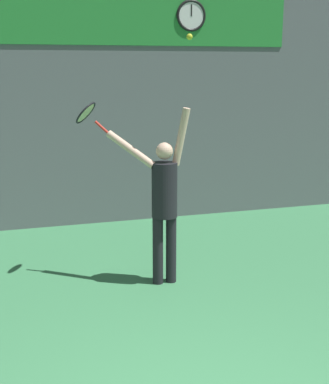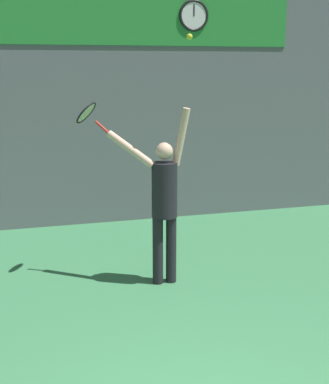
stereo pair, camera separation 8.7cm
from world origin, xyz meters
The scene contains 6 objects.
back_wall centered at (0.00, 6.04, 2.50)m, with size 18.00×0.10×5.00m.
sponsor_banner centered at (0.00, 5.98, 3.46)m, with size 7.10×0.02×0.98m.
scoreboard_clock centered at (1.84, 5.96, 3.46)m, with size 0.51×0.05×0.51m.
tennis_player centered at (0.54, 3.18, 1.08)m, with size 0.95×0.58×2.17m.
tennis_racket centered at (-0.28, 3.68, 2.08)m, with size 0.45×0.41×0.39m.
tennis_ball centered at (0.80, 3.05, 2.96)m, with size 0.07×0.07×0.07m.
Camera 1 is at (-1.24, -2.82, 2.64)m, focal length 50.00 mm.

